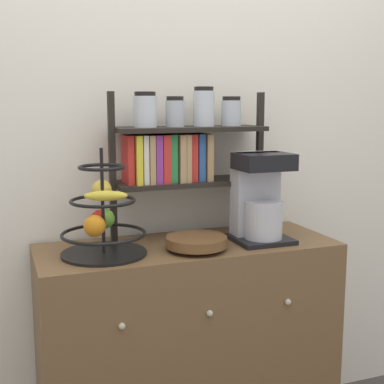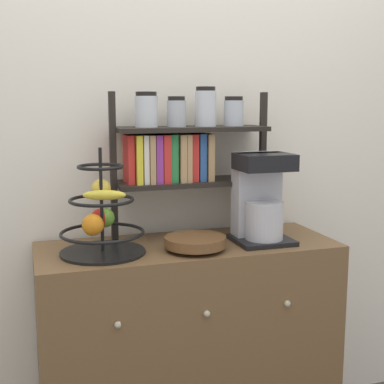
{
  "view_description": "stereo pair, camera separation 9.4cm",
  "coord_description": "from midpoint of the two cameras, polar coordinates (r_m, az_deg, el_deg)",
  "views": [
    {
      "loc": [
        -0.67,
        -1.64,
        1.41
      ],
      "look_at": [
        0.02,
        0.21,
        1.08
      ],
      "focal_mm": 50.0,
      "sensor_mm": 36.0,
      "label": 1
    },
    {
      "loc": [
        -0.58,
        -1.67,
        1.41
      ],
      "look_at": [
        0.02,
        0.21,
        1.08
      ],
      "focal_mm": 50.0,
      "sensor_mm": 36.0,
      "label": 2
    }
  ],
  "objects": [
    {
      "name": "sideboard",
      "position": [
        2.2,
        -1.67,
        -16.71
      ],
      "size": [
        1.14,
        0.45,
        0.88
      ],
      "color": "brown",
      "rests_on": "ground_plane"
    },
    {
      "name": "wall_back",
      "position": [
        2.23,
        -3.94,
        6.61
      ],
      "size": [
        7.0,
        0.05,
        2.6
      ],
      "primitive_type": "cube",
      "color": "silver",
      "rests_on": "ground_plane"
    },
    {
      "name": "fruit_stand",
      "position": [
        1.92,
        -10.92,
        -3.02
      ],
      "size": [
        0.3,
        0.3,
        0.38
      ],
      "color": "black",
      "rests_on": "sideboard"
    },
    {
      "name": "coffee_maker",
      "position": [
        2.08,
        5.94,
        -0.64
      ],
      "size": [
        0.21,
        0.21,
        0.34
      ],
      "color": "black",
      "rests_on": "sideboard"
    },
    {
      "name": "wooden_bowl",
      "position": [
        1.96,
        -1.04,
        -5.39
      ],
      "size": [
        0.23,
        0.23,
        0.05
      ],
      "color": "brown",
      "rests_on": "sideboard"
    },
    {
      "name": "shelf_hutch",
      "position": [
        2.1,
        -2.78,
        4.77
      ],
      "size": [
        0.65,
        0.2,
        0.59
      ],
      "color": "black",
      "rests_on": "sideboard"
    }
  ]
}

